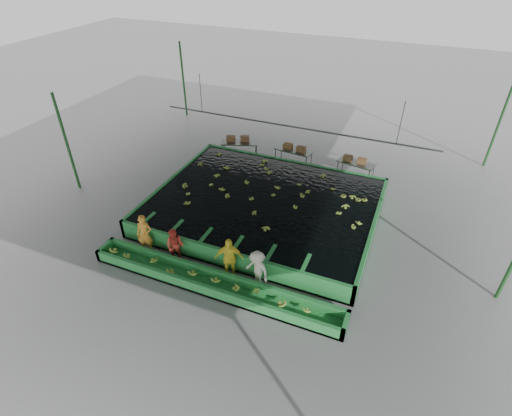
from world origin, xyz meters
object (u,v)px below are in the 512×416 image
at_px(worker_a, 145,234).
at_px(box_stack_mid, 294,150).
at_px(packing_table_mid, 293,157).
at_px(flotation_tank, 264,206).
at_px(sorting_trough, 213,283).
at_px(packing_table_left, 240,149).
at_px(worker_c, 229,258).
at_px(worker_b, 175,246).
at_px(packing_table_right, 355,170).
at_px(worker_d, 257,269).
at_px(box_stack_right, 355,162).
at_px(box_stack_left, 238,141).

height_order(worker_a, box_stack_mid, worker_a).
bearing_deg(packing_table_mid, flotation_tank, -86.79).
height_order(sorting_trough, packing_table_left, packing_table_left).
relative_size(sorting_trough, packing_table_mid, 4.81).
bearing_deg(worker_c, worker_b, 156.43).
xyz_separation_m(flotation_tank, packing_table_right, (3.20, 5.08, -0.01)).
bearing_deg(packing_table_right, packing_table_left, -177.72).
relative_size(worker_d, box_stack_mid, 1.24).
height_order(sorting_trough, worker_b, worker_b).
bearing_deg(packing_table_mid, worker_c, -86.49).
bearing_deg(box_stack_right, packing_table_mid, -179.30).
xyz_separation_m(sorting_trough, box_stack_right, (3.09, 10.23, 0.63)).
distance_m(worker_a, worker_d, 4.92).
height_order(flotation_tank, packing_table_mid, packing_table_mid).
relative_size(flotation_tank, worker_c, 5.48).
relative_size(worker_c, worker_d, 1.15).
xyz_separation_m(worker_b, packing_table_right, (5.27, 9.38, -0.32)).
distance_m(worker_b, packing_table_right, 10.77).
xyz_separation_m(worker_c, box_stack_right, (2.80, 9.43, -0.03)).
relative_size(worker_b, packing_table_mid, 0.73).
bearing_deg(worker_a, packing_table_right, 36.23).
height_order(packing_table_right, box_stack_right, box_stack_right).
relative_size(flotation_tank, box_stack_right, 8.19).
relative_size(flotation_tank, packing_table_mid, 4.81).
xyz_separation_m(packing_table_left, box_stack_mid, (3.21, 0.25, 0.47)).
relative_size(box_stack_left, box_stack_right, 1.07).
bearing_deg(box_stack_left, sorting_trough, -70.14).
bearing_deg(box_stack_left, packing_table_right, 1.60).
height_order(flotation_tank, box_stack_right, box_stack_right).
bearing_deg(sorting_trough, worker_d, 29.19).
xyz_separation_m(sorting_trough, packing_table_right, (3.20, 10.18, 0.19)).
distance_m(worker_a, packing_table_mid, 9.93).
distance_m(worker_a, worker_b, 1.42).
bearing_deg(worker_d, packing_table_left, 138.62).
height_order(worker_c, packing_table_right, worker_c).
xyz_separation_m(worker_a, worker_c, (3.78, 0.00, 0.03)).
xyz_separation_m(packing_table_right, box_stack_right, (-0.11, 0.05, 0.44)).
bearing_deg(worker_b, box_stack_left, 87.68).
bearing_deg(worker_c, packing_table_left, 88.79).
relative_size(worker_b, packing_table_left, 0.73).
height_order(worker_b, worker_d, worker_d).
bearing_deg(packing_table_left, worker_d, -61.79).
xyz_separation_m(worker_a, packing_table_right, (6.69, 9.38, -0.44)).
height_order(sorting_trough, worker_c, worker_c).
distance_m(sorting_trough, box_stack_mid, 10.20).
relative_size(packing_table_mid, box_stack_left, 1.60).
bearing_deg(worker_a, box_stack_mid, 52.65).
height_order(sorting_trough, box_stack_mid, box_stack_mid).
relative_size(flotation_tank, worker_d, 6.31).
bearing_deg(box_stack_mid, box_stack_right, 1.09).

